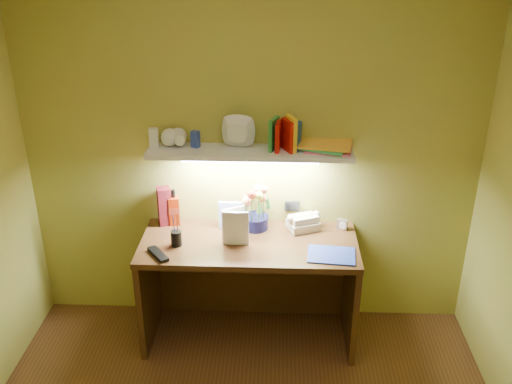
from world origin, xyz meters
TOP-DOWN VIEW (x-y plane):
  - desk at (0.00, 1.20)m, footprint 1.40×0.60m
  - flower_bouquet at (0.03, 1.39)m, footprint 0.21×0.21m
  - telephone at (0.35, 1.39)m, footprint 0.24×0.21m
  - desk_clock at (0.62, 1.40)m, footprint 0.08×0.06m
  - whisky_bottle at (-0.52, 1.43)m, footprint 0.08×0.08m
  - whisky_box at (-0.58, 1.43)m, footprint 0.11×0.11m
  - pen_cup at (-0.46, 1.14)m, footprint 0.07×0.07m
  - art_card at (-0.12, 1.40)m, footprint 0.18×0.04m
  - tv_remote at (-0.55, 1.01)m, footprint 0.16×0.19m
  - blue_folder at (0.52, 1.06)m, footprint 0.31×0.24m
  - desk_book_a at (-0.17, 1.22)m, footprint 0.15×0.09m
  - desk_book_b at (-0.17, 1.17)m, footprint 0.17×0.02m
  - wall_shelf at (0.01, 1.38)m, footprint 1.31×0.32m

SIDE VIEW (x-z plane):
  - desk at x=0.00m, z-range 0.00..0.75m
  - blue_folder at x=0.52m, z-range 0.75..0.76m
  - tv_remote at x=-0.55m, z-range 0.75..0.77m
  - desk_clock at x=0.62m, z-range 0.75..0.82m
  - telephone at x=0.35m, z-range 0.75..0.87m
  - pen_cup at x=-0.46m, z-range 0.75..0.92m
  - art_card at x=-0.12m, z-range 0.75..0.93m
  - desk_book_a at x=-0.17m, z-range 0.75..0.97m
  - desk_book_b at x=-0.17m, z-range 0.75..0.98m
  - whisky_bottle at x=-0.52m, z-range 0.75..1.00m
  - whisky_box at x=-0.58m, z-range 0.75..1.02m
  - flower_bouquet at x=0.03m, z-range 0.75..1.05m
  - wall_shelf at x=0.01m, z-range 1.21..1.46m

